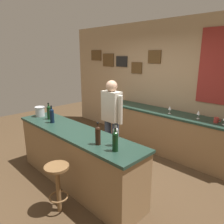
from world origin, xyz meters
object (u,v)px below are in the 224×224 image
(wine_bottle_a, at_px, (49,112))
(ice_bucket, at_px, (40,111))
(wine_glass_b, at_px, (199,113))
(wine_bottle_d, at_px, (116,136))
(wine_bottle_e, at_px, (115,141))
(wine_bottle_b, at_px, (52,115))
(bar_stool, at_px, (58,181))
(wine_bottle_c, at_px, (98,135))
(coffee_mug, at_px, (216,120))
(wine_glass_a, at_px, (170,108))
(bartender, at_px, (112,117))

(wine_bottle_a, distance_m, ice_bucket, 0.30)
(wine_bottle_a, relative_size, wine_glass_b, 1.97)
(wine_bottle_d, distance_m, wine_bottle_e, 0.16)
(wine_bottle_a, distance_m, wine_bottle_e, 1.78)
(wine_bottle_b, height_order, wine_bottle_e, same)
(bar_stool, xyz_separation_m, wine_glass_b, (0.69, 2.61, 0.55))
(wine_bottle_b, bearing_deg, wine_bottle_c, -2.30)
(wine_bottle_e, relative_size, coffee_mug, 2.45)
(wine_bottle_d, distance_m, wine_glass_b, 2.01)
(wine_bottle_e, relative_size, wine_glass_a, 1.97)
(wine_bottle_a, xyz_separation_m, ice_bucket, (-0.29, -0.03, -0.04))
(wine_bottle_c, distance_m, wine_glass_a, 2.09)
(bartender, distance_m, wine_bottle_b, 1.08)
(ice_bucket, distance_m, wine_glass_b, 2.99)
(ice_bucket, bearing_deg, bartender, 40.60)
(wine_bottle_d, xyz_separation_m, coffee_mug, (0.55, 1.99, -0.11))
(wine_glass_a, bearing_deg, wine_bottle_d, -79.79)
(bar_stool, distance_m, wine_bottle_c, 0.81)
(wine_bottle_c, xyz_separation_m, wine_bottle_d, (0.19, 0.13, 0.00))
(wine_bottle_b, distance_m, wine_bottle_d, 1.45)
(wine_bottle_a, xyz_separation_m, wine_bottle_d, (1.67, 0.01, 0.00))
(bar_stool, bearing_deg, wine_bottle_e, 40.18)
(wine_glass_b, bearing_deg, wine_bottle_d, -96.21)
(bar_stool, xyz_separation_m, ice_bucket, (-1.49, 0.56, 0.56))
(wine_bottle_c, xyz_separation_m, wine_glass_b, (0.41, 2.14, -0.05))
(wine_glass_a, bearing_deg, ice_bucket, -129.01)
(wine_bottle_b, relative_size, wine_bottle_c, 1.00)
(ice_bucket, relative_size, wine_glass_b, 1.21)
(bar_stool, height_order, wine_bottle_a, wine_bottle_a)
(wine_bottle_b, bearing_deg, wine_bottle_d, 3.28)
(wine_glass_b, bearing_deg, wine_bottle_b, -128.56)
(wine_bottle_a, relative_size, wine_bottle_b, 1.00)
(wine_bottle_a, bearing_deg, wine_bottle_e, -3.27)
(wine_bottle_b, xyz_separation_m, wine_glass_b, (1.66, 2.09, -0.05))
(wine_bottle_e, bearing_deg, wine_bottle_d, 132.32)
(ice_bucket, distance_m, wine_glass_a, 2.56)
(bartender, distance_m, bar_stool, 1.60)
(bar_stool, distance_m, wine_glass_b, 2.75)
(bartender, xyz_separation_m, coffee_mug, (1.47, 1.13, 0.01))
(bar_stool, relative_size, wine_bottle_b, 2.22)
(wine_bottle_d, distance_m, ice_bucket, 1.97)
(wine_glass_b, bearing_deg, wine_bottle_c, -100.85)
(wine_bottle_d, bearing_deg, wine_bottle_a, -179.52)
(bartender, relative_size, wine_bottle_e, 5.29)
(bartender, xyz_separation_m, wine_bottle_b, (-0.52, -0.93, 0.12))
(coffee_mug, bearing_deg, wine_bottle_b, -133.94)
(wine_glass_b, xyz_separation_m, coffee_mug, (0.33, -0.02, -0.06))
(ice_bucket, bearing_deg, wine_bottle_e, -2.05)
(wine_bottle_a, xyz_separation_m, wine_glass_b, (1.89, 2.02, -0.05))
(bar_stool, distance_m, wine_glass_a, 2.62)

